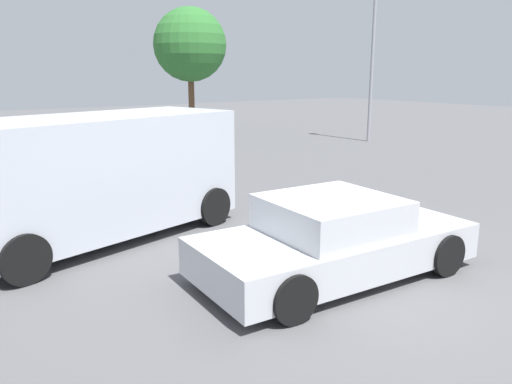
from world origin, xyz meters
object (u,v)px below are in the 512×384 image
at_px(sedan_foreground, 334,240).
at_px(pedestrian, 143,155).
at_px(light_post_near, 374,33).
at_px(van_white, 99,174).

height_order(sedan_foreground, pedestrian, pedestrian).
xyz_separation_m(sedan_foreground, light_post_near, (12.09, 10.06, 4.04)).
distance_m(pedestrian, light_post_near, 13.19).
bearing_deg(pedestrian, light_post_near, -178.77).
bearing_deg(sedan_foreground, van_white, 124.18).
height_order(van_white, light_post_near, light_post_near).
relative_size(sedan_foreground, light_post_near, 0.63).
height_order(sedan_foreground, light_post_near, light_post_near).
bearing_deg(sedan_foreground, pedestrian, 95.11).
relative_size(van_white, pedestrian, 3.20).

